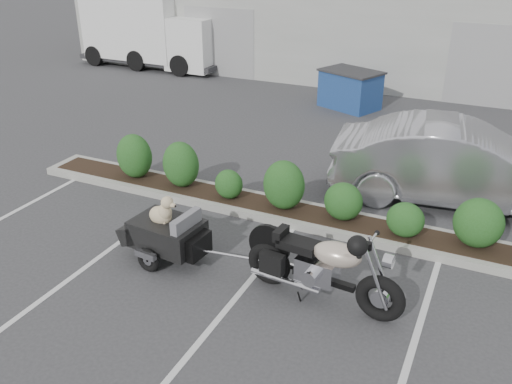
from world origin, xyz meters
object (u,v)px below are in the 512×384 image
at_px(dumpster, 350,89).
at_px(delivery_truck, 152,32).
at_px(motorcycle, 321,268).
at_px(sedan, 459,164).
at_px(pet_trailer, 167,232).

height_order(dumpster, delivery_truck, delivery_truck).
height_order(motorcycle, delivery_truck, delivery_truck).
bearing_deg(sedan, dumpster, 26.66).
relative_size(motorcycle, dumpster, 1.18).
distance_m(sedan, dumpster, 6.90).
distance_m(dumpster, delivery_truck, 9.57).
xyz_separation_m(motorcycle, delivery_truck, (-11.75, 12.55, 0.83)).
bearing_deg(delivery_truck, dumpster, -13.38).
xyz_separation_m(motorcycle, sedan, (1.41, 4.48, 0.25)).
relative_size(sedan, delivery_truck, 0.79).
xyz_separation_m(pet_trailer, sedan, (4.20, 4.45, 0.33)).
distance_m(sedan, delivery_truck, 15.45).
bearing_deg(motorcycle, delivery_truck, 138.34).
height_order(sedan, dumpster, sedan).
distance_m(pet_trailer, dumpster, 10.13).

